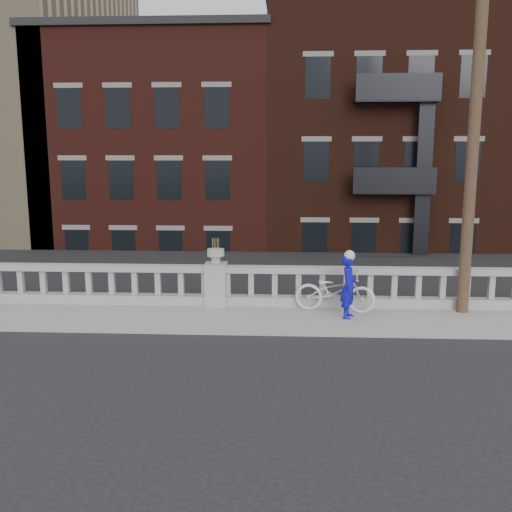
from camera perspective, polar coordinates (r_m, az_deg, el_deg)
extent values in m
plane|color=black|center=(11.27, -6.43, -10.84)|extent=(120.00, 120.00, 0.00)
cube|color=gray|center=(14.06, -4.45, -6.17)|extent=(32.00, 2.20, 0.15)
cube|color=gray|center=(14.91, -4.00, -4.41)|extent=(28.00, 0.34, 0.25)
cube|color=gray|center=(14.72, -4.04, -1.30)|extent=(28.00, 0.34, 0.16)
cube|color=gray|center=(14.81, -4.02, -2.82)|extent=(0.55, 0.55, 1.10)
cylinder|color=gray|center=(14.67, -4.05, -0.34)|extent=(0.24, 0.24, 0.20)
cylinder|color=gray|center=(14.64, -4.06, 0.35)|extent=(0.44, 0.44, 0.18)
cube|color=#605E59|center=(16.13, -3.72, -13.41)|extent=(36.00, 0.50, 5.15)
cube|color=black|center=(37.53, 0.15, -4.08)|extent=(80.00, 44.00, 0.50)
cube|color=#595651|center=(20.44, -8.00, -10.00)|extent=(16.00, 7.00, 4.00)
cube|color=#411712|center=(30.93, -7.86, 6.37)|extent=(10.00, 14.00, 14.00)
cube|color=black|center=(31.28, -8.20, 19.55)|extent=(10.30, 14.30, 0.30)
cube|color=black|center=(30.64, 10.98, 7.65)|extent=(10.00, 14.00, 15.50)
cube|color=black|center=(31.31, 11.51, 22.24)|extent=(10.30, 14.30, 0.30)
cylinder|color=#422D1E|center=(14.69, 21.12, 13.91)|extent=(0.28, 0.28, 10.00)
imported|color=silver|center=(14.31, 7.92, -3.48)|extent=(2.07, 1.01, 1.04)
imported|color=#100CBC|center=(13.76, 9.25, -3.02)|extent=(0.51, 0.64, 1.53)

